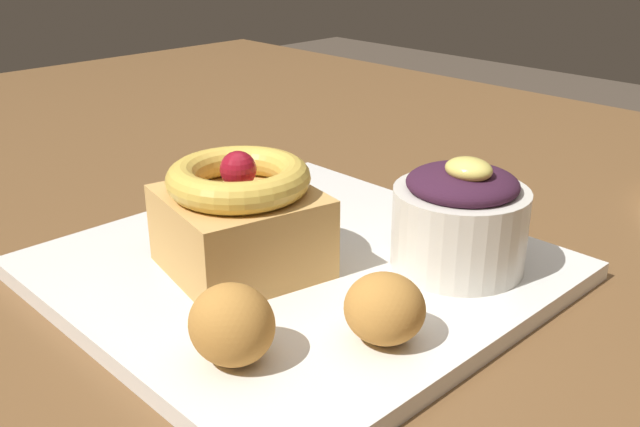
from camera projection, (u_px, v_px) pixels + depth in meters
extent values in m
cube|color=brown|center=(389.00, 238.00, 0.58)|extent=(1.56, 0.94, 0.04)
cylinder|color=brown|center=(243.00, 246.00, 1.42)|extent=(0.07, 0.07, 0.69)
cube|color=white|center=(298.00, 269.00, 0.47)|extent=(0.29, 0.29, 0.01)
cube|color=tan|center=(241.00, 231.00, 0.45)|extent=(0.11, 0.11, 0.05)
torus|color=#E5BC4C|center=(239.00, 178.00, 0.44)|extent=(0.10, 0.10, 0.02)
sphere|color=maroon|center=(238.00, 169.00, 0.44)|extent=(0.02, 0.02, 0.02)
cylinder|color=silver|center=(459.00, 228.00, 0.46)|extent=(0.09, 0.09, 0.05)
ellipsoid|color=#38192D|center=(463.00, 183.00, 0.44)|extent=(0.07, 0.07, 0.02)
ellipsoid|color=#EAD666|center=(469.00, 169.00, 0.43)|extent=(0.03, 0.03, 0.01)
ellipsoid|color=#BC7F38|center=(385.00, 308.00, 0.38)|extent=(0.04, 0.04, 0.04)
ellipsoid|color=#BC7F38|center=(232.00, 325.00, 0.36)|extent=(0.05, 0.04, 0.04)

